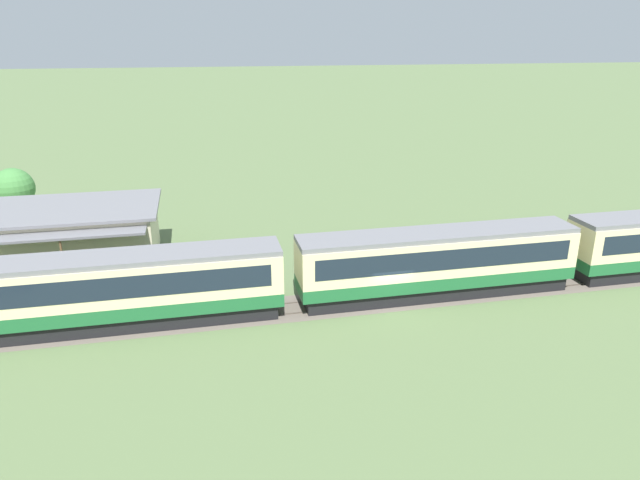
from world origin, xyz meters
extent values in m
plane|color=#566B42|center=(0.00, 0.00, 0.00)|extent=(600.00, 600.00, 0.00)
cylinder|color=black|center=(16.51, 0.21, 0.45)|extent=(0.90, 0.18, 0.90)
cylinder|color=black|center=(16.51, 1.64, 0.45)|extent=(0.90, 0.18, 0.90)
cube|color=#1E6033|center=(3.46, 0.93, 1.30)|extent=(17.85, 2.98, 0.80)
cube|color=beige|center=(3.46, 0.93, 2.84)|extent=(17.85, 2.98, 2.29)
cube|color=#192330|center=(3.46, 0.93, 2.96)|extent=(16.42, 3.02, 1.28)
cube|color=slate|center=(3.46, 0.93, 4.14)|extent=(17.85, 2.80, 0.30)
cube|color=black|center=(3.46, 0.93, 0.46)|extent=(17.13, 2.56, 0.88)
cylinder|color=black|center=(9.35, 0.21, 0.45)|extent=(0.90, 0.18, 0.90)
cylinder|color=black|center=(9.35, 1.64, 0.45)|extent=(0.90, 0.18, 0.90)
cylinder|color=black|center=(-2.43, 0.21, 0.45)|extent=(0.90, 0.18, 0.90)
cylinder|color=black|center=(-2.43, 1.64, 0.45)|extent=(0.90, 0.18, 0.90)
cube|color=#1E6033|center=(-15.48, 0.93, 1.30)|extent=(17.85, 2.98, 0.80)
cube|color=beige|center=(-15.48, 0.93, 2.84)|extent=(17.85, 2.98, 2.29)
cube|color=#192330|center=(-15.48, 0.93, 2.96)|extent=(16.42, 3.02, 1.28)
cube|color=slate|center=(-15.48, 0.93, 4.14)|extent=(17.85, 2.80, 0.30)
cube|color=black|center=(-15.48, 0.93, 0.46)|extent=(17.13, 2.56, 0.88)
cylinder|color=black|center=(-9.59, 0.21, 0.45)|extent=(0.90, 0.18, 0.90)
cylinder|color=black|center=(-9.59, 1.64, 0.45)|extent=(0.90, 0.18, 0.90)
cylinder|color=black|center=(-21.37, 0.21, 0.45)|extent=(0.90, 0.18, 0.90)
cylinder|color=black|center=(-21.37, 1.64, 0.45)|extent=(0.90, 0.18, 0.90)
cube|color=#665B51|center=(-6.95, 0.93, 0.01)|extent=(115.08, 3.60, 0.01)
cube|color=#4C4238|center=(-6.95, 0.21, 0.02)|extent=(115.08, 0.12, 0.04)
cube|color=#4C4238|center=(-6.95, 1.64, 0.02)|extent=(115.08, 0.12, 0.04)
cube|color=beige|center=(-19.63, 11.23, 2.09)|extent=(10.78, 7.48, 4.18)
cube|color=slate|center=(-19.63, 11.23, 4.28)|extent=(11.64, 8.08, 0.20)
cube|color=slate|center=(-19.63, 6.69, 3.78)|extent=(10.34, 1.60, 0.16)
cylinder|color=brown|center=(-19.63, 6.09, 1.85)|extent=(0.14, 0.14, 3.70)
cylinder|color=brown|center=(-26.08, 20.85, 1.32)|extent=(0.28, 0.28, 2.64)
sphere|color=#427F3D|center=(-26.08, 20.85, 3.66)|extent=(3.38, 3.38, 3.38)
camera|label=1|loc=(-10.98, -30.06, 15.67)|focal=32.00mm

